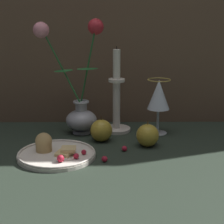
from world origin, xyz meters
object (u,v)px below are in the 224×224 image
Objects in this scene: wine_glass at (159,97)px; apple_beside_vase at (148,135)px; vase at (79,98)px; apple_near_glass at (101,130)px; candlestick at (117,102)px; plate_with_pastries at (55,152)px.

wine_glass is 0.16m from apple_beside_vase.
vase is 0.14m from apple_near_glass.
candlestick is at bearing 168.78° from wine_glass.
plate_with_pastries is at bearing -162.48° from apple_beside_vase.
apple_beside_vase is (0.21, -0.13, -0.09)m from vase.
wine_glass is at bearing -11.22° from candlestick.
wine_glass is at bearing 22.70° from apple_near_glass.
vase is at bearing 76.16° from plate_with_pastries.
plate_with_pastries is 0.18m from apple_near_glass.
vase is at bearing 132.93° from apple_near_glass.
vase reaches higher than wine_glass.
vase is 0.26m from wine_glass.
vase is 0.13m from candlestick.
candlestick is (0.18, 0.24, 0.09)m from plate_with_pastries.
apple_beside_vase and apple_near_glass have the same top height.
plate_with_pastries is (-0.05, -0.21, -0.11)m from vase.
apple_near_glass is at bearing -115.15° from candlestick.
wine_glass is at bearing 69.73° from apple_beside_vase.
wine_glass reaches higher than apple_beside_vase.
apple_beside_vase is (-0.05, -0.13, -0.09)m from wine_glass.
apple_beside_vase is at bearing -18.73° from apple_near_glass.
candlestick is at bearing 120.73° from apple_beside_vase.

